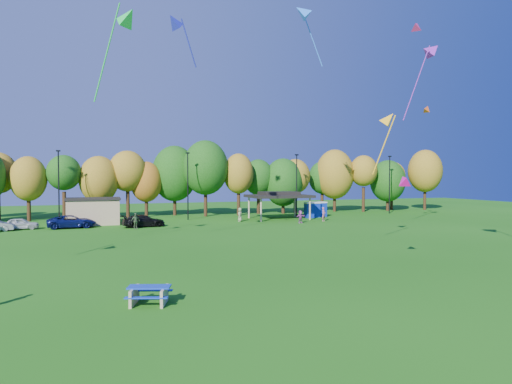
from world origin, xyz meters
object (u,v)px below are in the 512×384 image
object	(u,v)px
porta_potties	(316,210)
car_c	(72,222)
car_d	(144,221)
car_a	(20,224)
picnic_table	(149,294)

from	to	relation	value
porta_potties	car_c	bearing A→B (deg)	-174.31
car_d	porta_potties	bearing A→B (deg)	-88.28
car_c	car_a	bearing A→B (deg)	81.64
car_a	car_c	distance (m)	5.29
porta_potties	car_a	bearing A→B (deg)	-175.59
porta_potties	car_a	distance (m)	37.69
car_a	car_d	xyz separation A→B (m)	(13.11, -1.83, 0.06)
picnic_table	car_c	distance (m)	34.66
car_a	porta_potties	bearing A→B (deg)	-86.22
picnic_table	car_a	xyz separation A→B (m)	(-10.34, 34.61, 0.16)
car_a	picnic_table	bearing A→B (deg)	-164.00
car_c	porta_potties	bearing A→B (deg)	-89.18
picnic_table	car_d	distance (m)	32.89
porta_potties	car_d	xyz separation A→B (m)	(-24.47, -4.73, -0.39)
porta_potties	car_a	size ratio (longest dim) A/B	0.99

